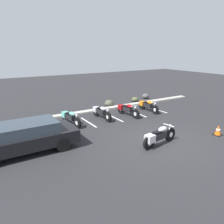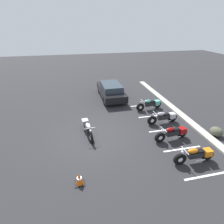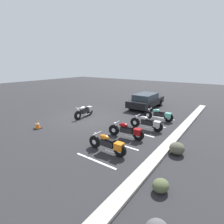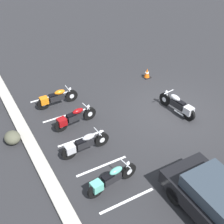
# 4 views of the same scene
# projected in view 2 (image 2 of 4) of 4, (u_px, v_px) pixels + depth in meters

# --- Properties ---
(ground) EXTENTS (60.00, 60.00, 0.00)m
(ground) POSITION_uv_depth(u_px,v_px,m) (92.00, 137.00, 10.04)
(ground) COLOR #262628
(motorcycle_silver_featured) EXTENTS (2.14, 0.67, 0.85)m
(motorcycle_silver_featured) POSITION_uv_depth(u_px,v_px,m) (87.00, 128.00, 10.06)
(motorcycle_silver_featured) COLOR black
(motorcycle_silver_featured) RESTS_ON ground
(parked_bike_0) EXTENTS (0.65, 2.06, 0.81)m
(parked_bike_0) POSITION_uv_depth(u_px,v_px,m) (150.00, 104.00, 13.02)
(parked_bike_0) COLOR black
(parked_bike_0) RESTS_ON ground
(parked_bike_1) EXTENTS (0.58, 2.06, 0.81)m
(parked_bike_1) POSITION_uv_depth(u_px,v_px,m) (164.00, 117.00, 11.23)
(parked_bike_1) COLOR black
(parked_bike_1) RESTS_ON ground
(parked_bike_2) EXTENTS (0.61, 2.04, 0.81)m
(parked_bike_2) POSITION_uv_depth(u_px,v_px,m) (173.00, 133.00, 9.63)
(parked_bike_2) COLOR black
(parked_bike_2) RESTS_ON ground
(parked_bike_3) EXTENTS (0.57, 2.03, 0.80)m
(parked_bike_3) POSITION_uv_depth(u_px,v_px,m) (196.00, 155.00, 8.04)
(parked_bike_3) COLOR black
(parked_bike_3) RESTS_ON ground
(car_black) EXTENTS (4.32, 1.84, 1.29)m
(car_black) POSITION_uv_depth(u_px,v_px,m) (111.00, 90.00, 14.96)
(car_black) COLOR black
(car_black) RESTS_ON ground
(concrete_curb) EXTENTS (18.00, 0.50, 0.12)m
(concrete_curb) POSITION_uv_depth(u_px,v_px,m) (192.00, 123.00, 11.24)
(concrete_curb) COLOR #A8A399
(concrete_curb) RESTS_ON ground
(landscape_rock_1) EXTENTS (0.74, 0.69, 0.53)m
(landscape_rock_1) POSITION_uv_depth(u_px,v_px,m) (216.00, 132.00, 10.03)
(landscape_rock_1) COLOR #4D4D3D
(landscape_rock_1) RESTS_ON ground
(traffic_cone) EXTENTS (0.40, 0.40, 0.53)m
(traffic_cone) POSITION_uv_depth(u_px,v_px,m) (79.00, 179.00, 7.01)
(traffic_cone) COLOR black
(traffic_cone) RESTS_ON ground
(stall_line_0) EXTENTS (0.10, 2.10, 0.00)m
(stall_line_0) POSITION_uv_depth(u_px,v_px,m) (143.00, 105.00, 13.85)
(stall_line_0) COLOR white
(stall_line_0) RESTS_ON ground
(stall_line_1) EXTENTS (0.10, 2.10, 0.00)m
(stall_line_1) POSITION_uv_depth(u_px,v_px,m) (153.00, 116.00, 12.26)
(stall_line_1) COLOR white
(stall_line_1) RESTS_ON ground
(stall_line_2) EXTENTS (0.10, 2.10, 0.00)m
(stall_line_2) POSITION_uv_depth(u_px,v_px,m) (165.00, 130.00, 10.66)
(stall_line_2) COLOR white
(stall_line_2) RESTS_ON ground
(stall_line_3) EXTENTS (0.10, 2.10, 0.00)m
(stall_line_3) POSITION_uv_depth(u_px,v_px,m) (182.00, 149.00, 9.07)
(stall_line_3) COLOR white
(stall_line_3) RESTS_ON ground
(stall_line_4) EXTENTS (0.10, 2.10, 0.00)m
(stall_line_4) POSITION_uv_depth(u_px,v_px,m) (206.00, 176.00, 7.47)
(stall_line_4) COLOR white
(stall_line_4) RESTS_ON ground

